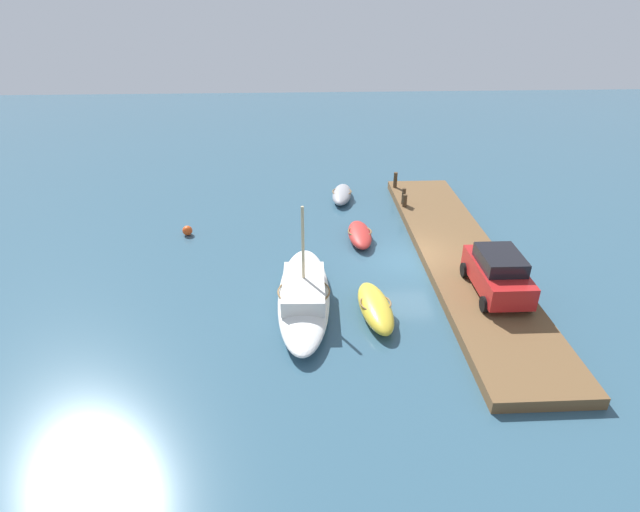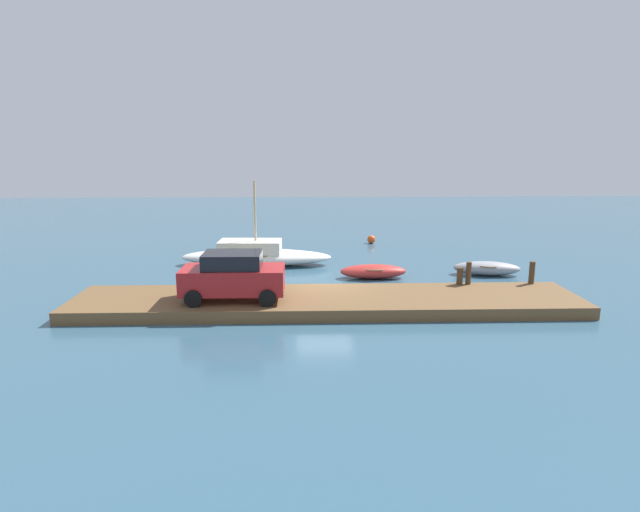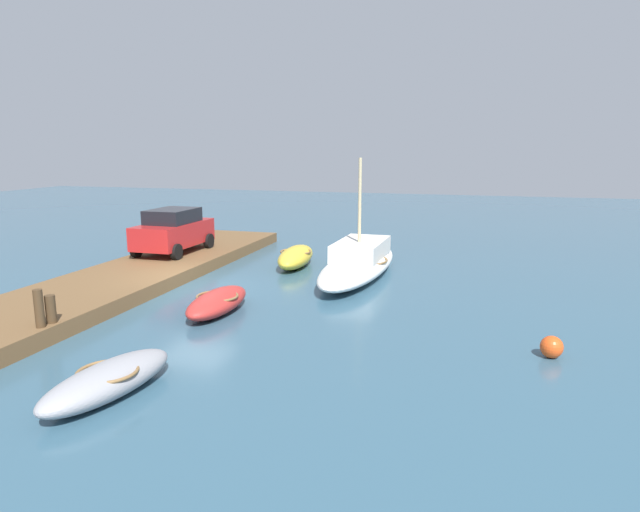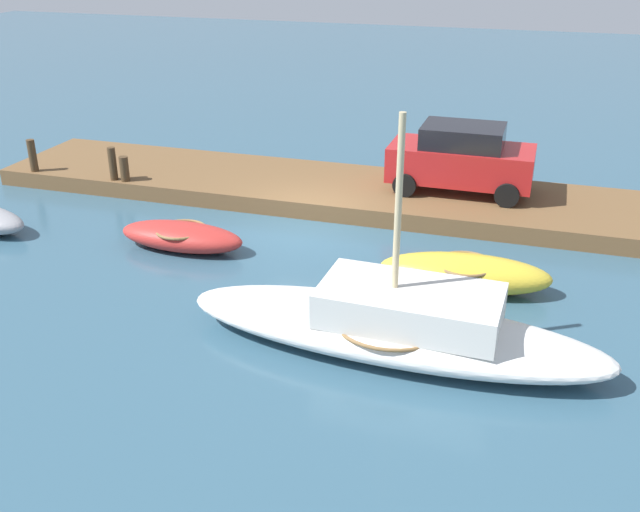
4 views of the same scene
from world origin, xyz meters
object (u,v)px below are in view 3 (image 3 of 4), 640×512
at_px(sailboat_white, 359,262).
at_px(parked_car, 173,230).
at_px(marker_buoy, 552,347).
at_px(mooring_post_west, 51,309).
at_px(rowboat_grey, 108,380).
at_px(mooring_post_mid_west, 39,309).
at_px(dinghy_red, 217,302).
at_px(rowboat_yellow, 296,257).

relative_size(sailboat_white, parked_car, 2.07).
height_order(sailboat_white, marker_buoy, sailboat_white).
height_order(sailboat_white, mooring_post_west, sailboat_white).
xyz_separation_m(rowboat_grey, mooring_post_west, (-2.35, -3.41, 0.48)).
distance_m(rowboat_grey, mooring_post_mid_west, 3.99).
xyz_separation_m(sailboat_white, mooring_post_mid_west, (9.54, -5.99, 0.40)).
distance_m(dinghy_red, marker_buoy, 9.14).
bearing_deg(rowboat_yellow, marker_buoy, 43.15).
bearing_deg(rowboat_yellow, dinghy_red, -6.83).
bearing_deg(mooring_post_mid_west, rowboat_grey, 59.86).
height_order(dinghy_red, mooring_post_mid_west, mooring_post_mid_west).
bearing_deg(marker_buoy, mooring_post_west, -79.51).
bearing_deg(dinghy_red, marker_buoy, 83.38).
xyz_separation_m(dinghy_red, marker_buoy, (1.06, 9.08, -0.08)).
relative_size(rowboat_grey, mooring_post_mid_west, 3.49).
height_order(rowboat_yellow, marker_buoy, rowboat_yellow).
height_order(rowboat_grey, rowboat_yellow, rowboat_yellow).
distance_m(rowboat_yellow, mooring_post_west, 10.58).
bearing_deg(rowboat_yellow, mooring_post_mid_west, -22.10).
distance_m(rowboat_yellow, marker_buoy, 11.89).
xyz_separation_m(sailboat_white, mooring_post_west, (9.17, -5.99, 0.28)).
xyz_separation_m(sailboat_white, dinghy_red, (5.88, -3.03, -0.20)).
relative_size(dinghy_red, parked_car, 0.81).
distance_m(dinghy_red, rowboat_yellow, 6.80).
bearing_deg(parked_car, rowboat_yellow, 99.23).
height_order(rowboat_grey, parked_car, parked_car).
bearing_deg(sailboat_white, parked_car, -88.79).
bearing_deg(mooring_post_mid_west, marker_buoy, 102.17).
distance_m(rowboat_grey, rowboat_yellow, 12.45).
height_order(rowboat_grey, dinghy_red, rowboat_grey).
bearing_deg(parked_car, mooring_post_mid_west, 12.03).
bearing_deg(mooring_post_west, mooring_post_mid_west, 0.00).
xyz_separation_m(dinghy_red, mooring_post_mid_west, (3.66, -2.97, 0.61)).
bearing_deg(sailboat_white, dinghy_red, -25.21).
height_order(dinghy_red, mooring_post_west, mooring_post_west).
bearing_deg(mooring_post_west, sailboat_white, 146.85).
relative_size(mooring_post_west, marker_buoy, 1.37).
bearing_deg(marker_buoy, mooring_post_mid_west, -77.83).
bearing_deg(rowboat_yellow, parked_car, -86.49).
height_order(sailboat_white, parked_car, sailboat_white).
relative_size(dinghy_red, rowboat_yellow, 0.84).
relative_size(sailboat_white, dinghy_red, 2.54).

